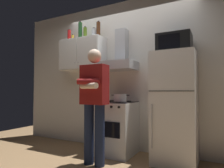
# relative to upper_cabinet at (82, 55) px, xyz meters

# --- Properties ---
(ground_plane) EXTENTS (7.00, 7.00, 0.00)m
(ground_plane) POSITION_rel_upper_cabinet_xyz_m (0.85, -0.37, -1.75)
(ground_plane) COLOR olive
(back_wall_tiled) EXTENTS (4.80, 0.10, 2.70)m
(back_wall_tiled) POSITION_rel_upper_cabinet_xyz_m (0.85, 0.23, -0.40)
(back_wall_tiled) COLOR silver
(back_wall_tiled) RESTS_ON ground_plane
(upper_cabinet) EXTENTS (0.90, 0.37, 0.60)m
(upper_cabinet) POSITION_rel_upper_cabinet_xyz_m (0.00, 0.00, 0.00)
(upper_cabinet) COLOR white
(stove_oven) EXTENTS (0.60, 0.62, 0.87)m
(stove_oven) POSITION_rel_upper_cabinet_xyz_m (0.80, -0.13, -1.32)
(stove_oven) COLOR white
(stove_oven) RESTS_ON ground_plane
(range_hood) EXTENTS (0.60, 0.44, 0.75)m
(range_hood) POSITION_rel_upper_cabinet_xyz_m (0.80, 0.00, -0.15)
(range_hood) COLOR #B7BABF
(refrigerator) EXTENTS (0.60, 0.62, 1.60)m
(refrigerator) POSITION_rel_upper_cabinet_xyz_m (1.75, -0.12, -0.95)
(refrigerator) COLOR white
(refrigerator) RESTS_ON ground_plane
(microwave) EXTENTS (0.48, 0.37, 0.28)m
(microwave) POSITION_rel_upper_cabinet_xyz_m (1.75, -0.11, -0.01)
(microwave) COLOR black
(microwave) RESTS_ON refrigerator
(person_standing) EXTENTS (0.38, 0.33, 1.64)m
(person_standing) POSITION_rel_upper_cabinet_xyz_m (0.75, -0.73, -0.85)
(person_standing) COLOR #192342
(person_standing) RESTS_ON ground_plane
(cooking_pot) EXTENTS (0.31, 0.21, 0.12)m
(cooking_pot) POSITION_rel_upper_cabinet_xyz_m (0.93, -0.24, -0.82)
(cooking_pot) COLOR #B7BABF
(cooking_pot) RESTS_ON stove_oven
(bottle_canister_steel) EXTENTS (0.09, 0.09, 0.19)m
(bottle_canister_steel) POSITION_rel_upper_cabinet_xyz_m (0.26, 0.01, 0.39)
(bottle_canister_steel) COLOR #B2B5BA
(bottle_canister_steel) RESTS_ON upper_cabinet
(bottle_wine_green) EXTENTS (0.07, 0.07, 0.35)m
(bottle_wine_green) POSITION_rel_upper_cabinet_xyz_m (-0.04, -0.02, 0.47)
(bottle_wine_green) COLOR #19471E
(bottle_wine_green) RESTS_ON upper_cabinet
(bottle_soda_red) EXTENTS (0.07, 0.07, 0.25)m
(bottle_soda_red) POSITION_rel_upper_cabinet_xyz_m (-0.34, 0.00, 0.42)
(bottle_soda_red) COLOR red
(bottle_soda_red) RESTS_ON upper_cabinet
(bottle_spice_jar) EXTENTS (0.05, 0.05, 0.13)m
(bottle_spice_jar) POSITION_rel_upper_cabinet_xyz_m (-0.24, 0.00, 0.36)
(bottle_spice_jar) COLOR gold
(bottle_spice_jar) RESTS_ON upper_cabinet
(bottle_olive_oil) EXTENTS (0.07, 0.07, 0.24)m
(bottle_olive_oil) POSITION_rel_upper_cabinet_xyz_m (0.07, -0.01, 0.41)
(bottle_olive_oil) COLOR #4C6B19
(bottle_olive_oil) RESTS_ON upper_cabinet
(bottle_rum_dark) EXTENTS (0.07, 0.07, 0.31)m
(bottle_rum_dark) POSITION_rel_upper_cabinet_xyz_m (0.35, 0.02, 0.45)
(bottle_rum_dark) COLOR #47230F
(bottle_rum_dark) RESTS_ON upper_cabinet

